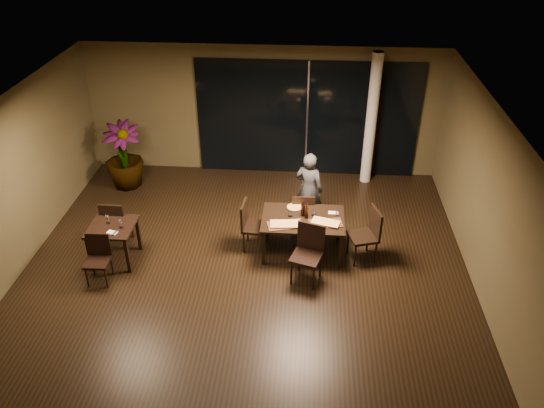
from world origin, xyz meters
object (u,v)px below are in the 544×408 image
(chair_main_far, at_px, (303,212))
(main_table, at_px, (303,221))
(chair_main_near, at_px, (308,250))
(bottle_c, at_px, (303,208))
(bottle_a, at_px, (303,209))
(chair_main_left, at_px, (250,223))
(chair_main_right, at_px, (368,232))
(bottle_b, at_px, (306,211))
(side_table, at_px, (113,232))
(diner, at_px, (309,189))
(chair_side_near, at_px, (98,256))
(potted_plant, at_px, (123,156))
(chair_side_far, at_px, (116,221))

(chair_main_far, bearing_deg, main_table, 87.69)
(chair_main_near, xyz_separation_m, bottle_c, (-0.12, 0.84, 0.32))
(bottle_a, relative_size, bottle_c, 0.97)
(chair_main_left, relative_size, bottle_c, 3.10)
(chair_main_right, relative_size, bottle_b, 3.37)
(chair_main_far, height_order, chair_main_right, chair_main_right)
(side_table, height_order, chair_main_left, chair_main_left)
(chair_main_right, xyz_separation_m, diner, (-1.09, 1.11, 0.20))
(bottle_b, bearing_deg, chair_side_near, -163.39)
(diner, bearing_deg, bottle_c, 104.04)
(chair_main_near, bearing_deg, chair_main_right, 48.16)
(chair_side_near, xyz_separation_m, bottle_a, (3.48, 1.12, 0.41))
(potted_plant, relative_size, bottle_a, 4.92)
(chair_side_far, bearing_deg, bottle_b, -178.66)
(chair_side_far, xyz_separation_m, bottle_b, (3.56, 0.07, 0.36))
(potted_plant, bearing_deg, bottle_a, -27.91)
(bottle_a, bearing_deg, chair_side_far, -177.87)
(diner, bearing_deg, bottle_a, 103.67)
(chair_side_far, height_order, chair_side_near, chair_side_far)
(chair_side_near, bearing_deg, main_table, 15.11)
(bottle_b, bearing_deg, side_table, -171.48)
(chair_main_left, relative_size, diner, 0.63)
(chair_side_near, height_order, potted_plant, potted_plant)
(chair_side_near, distance_m, bottle_c, 3.69)
(chair_main_far, distance_m, potted_plant, 4.36)
(chair_side_far, bearing_deg, main_table, -178.93)
(main_table, relative_size, chair_main_far, 1.63)
(chair_main_right, bearing_deg, chair_main_near, -76.33)
(bottle_b, bearing_deg, chair_main_near, -85.61)
(chair_main_far, relative_size, chair_main_near, 0.87)
(chair_main_far, xyz_separation_m, diner, (0.10, 0.43, 0.27))
(bottle_b, bearing_deg, chair_main_left, 177.52)
(side_table, xyz_separation_m, diner, (3.49, 1.50, 0.16))
(chair_main_near, height_order, chair_main_left, chair_main_near)
(chair_main_left, bearing_deg, potted_plant, 59.96)
(bottle_b, distance_m, bottle_c, 0.10)
(main_table, bearing_deg, chair_side_far, -179.18)
(main_table, height_order, bottle_a, bottle_a)
(side_table, xyz_separation_m, chair_main_left, (2.43, 0.56, -0.08))
(chair_side_far, distance_m, potted_plant, 2.34)
(chair_main_right, height_order, bottle_a, bottle_a)
(chair_side_near, height_order, bottle_c, bottle_c)
(chair_main_near, height_order, diner, diner)
(diner, distance_m, bottle_a, 0.94)
(chair_main_left, bearing_deg, bottle_b, -87.45)
(bottle_b, bearing_deg, bottle_c, 127.90)
(diner, bearing_deg, side_table, 43.25)
(chair_main_right, bearing_deg, diner, -152.41)
(chair_main_right, bearing_deg, bottle_a, -115.95)
(chair_main_far, height_order, diner, diner)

